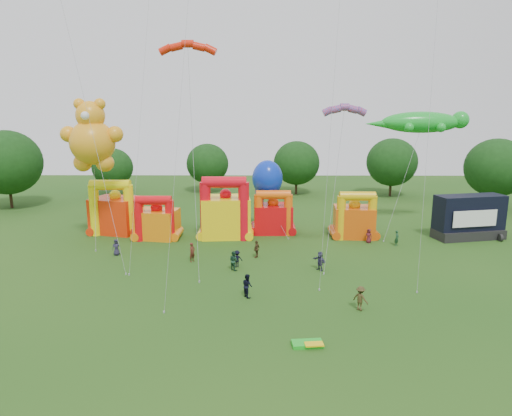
{
  "coord_description": "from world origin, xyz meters",
  "views": [
    {
      "loc": [
        1.47,
        -26.18,
        14.92
      ],
      "look_at": [
        1.05,
        18.0,
        5.44
      ],
      "focal_mm": 32.0,
      "sensor_mm": 36.0,
      "label": 1
    }
  ],
  "objects_px": {
    "spectator_4": "(257,249)",
    "bouncy_castle_2": "(226,214)",
    "teddy_bear_kite": "(92,147)",
    "stage_trailer": "(469,217)",
    "gecko_kite": "(406,174)",
    "octopus_kite": "(271,195)",
    "bouncy_castle_0": "(115,212)",
    "spectator_0": "(116,247)"
  },
  "relations": [
    {
      "from": "gecko_kite",
      "to": "spectator_0",
      "type": "distance_m",
      "value": 34.83
    },
    {
      "from": "bouncy_castle_2",
      "to": "stage_trailer",
      "type": "xyz_separation_m",
      "value": [
        28.9,
        -0.26,
        -0.33
      ]
    },
    {
      "from": "bouncy_castle_0",
      "to": "spectator_4",
      "type": "relative_size",
      "value": 3.74
    },
    {
      "from": "spectator_4",
      "to": "bouncy_castle_2",
      "type": "bearing_deg",
      "value": -126.63
    },
    {
      "from": "octopus_kite",
      "to": "teddy_bear_kite",
      "type": "bearing_deg",
      "value": -165.19
    },
    {
      "from": "gecko_kite",
      "to": "spectator_4",
      "type": "height_order",
      "value": "gecko_kite"
    },
    {
      "from": "spectator_4",
      "to": "teddy_bear_kite",
      "type": "bearing_deg",
      "value": -77.58
    },
    {
      "from": "spectator_4",
      "to": "spectator_0",
      "type": "bearing_deg",
      "value": -64.55
    },
    {
      "from": "spectator_0",
      "to": "gecko_kite",
      "type": "bearing_deg",
      "value": 8.95
    },
    {
      "from": "gecko_kite",
      "to": "spectator_4",
      "type": "xyz_separation_m",
      "value": [
        -18.09,
        -10.27,
        -6.44
      ]
    },
    {
      "from": "stage_trailer",
      "to": "spectator_0",
      "type": "xyz_separation_m",
      "value": [
        -39.86,
        -7.05,
        -1.65
      ]
    },
    {
      "from": "teddy_bear_kite",
      "to": "gecko_kite",
      "type": "bearing_deg",
      "value": 8.27
    },
    {
      "from": "teddy_bear_kite",
      "to": "stage_trailer",
      "type": "bearing_deg",
      "value": 3.54
    },
    {
      "from": "spectator_0",
      "to": "bouncy_castle_0",
      "type": "bearing_deg",
      "value": 99.78
    },
    {
      "from": "bouncy_castle_0",
      "to": "stage_trailer",
      "type": "bearing_deg",
      "value": -2.73
    },
    {
      "from": "spectator_0",
      "to": "teddy_bear_kite",
      "type": "bearing_deg",
      "value": 119.9
    },
    {
      "from": "bouncy_castle_0",
      "to": "spectator_0",
      "type": "xyz_separation_m",
      "value": [
        2.81,
        -9.09,
        -1.72
      ]
    },
    {
      "from": "bouncy_castle_0",
      "to": "octopus_kite",
      "type": "relative_size",
      "value": 0.76
    },
    {
      "from": "bouncy_castle_0",
      "to": "spectator_4",
      "type": "xyz_separation_m",
      "value": [
        17.56,
        -9.72,
        -1.68
      ]
    },
    {
      "from": "teddy_bear_kite",
      "to": "spectator_4",
      "type": "bearing_deg",
      "value": -15.5
    },
    {
      "from": "bouncy_castle_0",
      "to": "octopus_kite",
      "type": "bearing_deg",
      "value": 1.56
    },
    {
      "from": "bouncy_castle_2",
      "to": "teddy_bear_kite",
      "type": "bearing_deg",
      "value": -168.4
    },
    {
      "from": "gecko_kite",
      "to": "octopus_kite",
      "type": "relative_size",
      "value": 1.65
    },
    {
      "from": "bouncy_castle_0",
      "to": "gecko_kite",
      "type": "bearing_deg",
      "value": 0.89
    },
    {
      "from": "bouncy_castle_2",
      "to": "spectator_4",
      "type": "relative_size",
      "value": 4.11
    },
    {
      "from": "bouncy_castle_0",
      "to": "spectator_0",
      "type": "relative_size",
      "value": 3.95
    },
    {
      "from": "gecko_kite",
      "to": "teddy_bear_kite",
      "type": "bearing_deg",
      "value": -171.73
    },
    {
      "from": "bouncy_castle_0",
      "to": "spectator_0",
      "type": "bearing_deg",
      "value": -72.82
    },
    {
      "from": "bouncy_castle_2",
      "to": "spectator_0",
      "type": "distance_m",
      "value": 13.32
    },
    {
      "from": "bouncy_castle_0",
      "to": "teddy_bear_kite",
      "type": "relative_size",
      "value": 0.42
    },
    {
      "from": "teddy_bear_kite",
      "to": "octopus_kite",
      "type": "distance_m",
      "value": 21.4
    },
    {
      "from": "octopus_kite",
      "to": "spectator_4",
      "type": "xyz_separation_m",
      "value": [
        -1.7,
        -10.25,
        -3.77
      ]
    },
    {
      "from": "stage_trailer",
      "to": "spectator_0",
      "type": "bearing_deg",
      "value": -169.96
    },
    {
      "from": "bouncy_castle_0",
      "to": "bouncy_castle_2",
      "type": "distance_m",
      "value": 13.89
    },
    {
      "from": "teddy_bear_kite",
      "to": "spectator_4",
      "type": "height_order",
      "value": "teddy_bear_kite"
    },
    {
      "from": "gecko_kite",
      "to": "spectator_0",
      "type": "xyz_separation_m",
      "value": [
        -32.84,
        -9.64,
        -6.49
      ]
    },
    {
      "from": "stage_trailer",
      "to": "spectator_4",
      "type": "bearing_deg",
      "value": -162.98
    },
    {
      "from": "spectator_0",
      "to": "stage_trailer",
      "type": "bearing_deg",
      "value": 2.63
    },
    {
      "from": "teddy_bear_kite",
      "to": "gecko_kite",
      "type": "distance_m",
      "value": 36.73
    },
    {
      "from": "spectator_4",
      "to": "gecko_kite",
      "type": "bearing_deg",
      "value": 147.51
    },
    {
      "from": "octopus_kite",
      "to": "bouncy_castle_0",
      "type": "bearing_deg",
      "value": -178.44
    },
    {
      "from": "gecko_kite",
      "to": "octopus_kite",
      "type": "distance_m",
      "value": 16.61
    }
  ]
}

